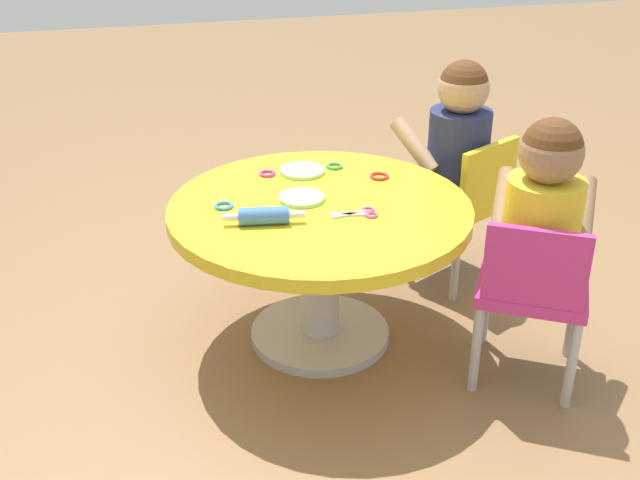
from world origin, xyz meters
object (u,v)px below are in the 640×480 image
at_px(seated_child_left, 543,209).
at_px(seated_child_right, 458,135).
at_px(child_chair_left, 532,289).
at_px(child_chair_right, 462,200).
at_px(rolling_pin, 264,216).
at_px(craft_table, 320,238).
at_px(craft_scissors, 361,213).

bearing_deg(seated_child_left, seated_child_right, -1.76).
relative_size(child_chair_left, seated_child_right, 1.05).
relative_size(child_chair_left, child_chair_right, 1.00).
bearing_deg(rolling_pin, craft_table, -64.97).
distance_m(child_chair_right, rolling_pin, 0.85).
relative_size(child_chair_left, seated_child_left, 1.05).
height_order(seated_child_right, craft_scissors, seated_child_right).
relative_size(child_chair_right, rolling_pin, 2.32).
xyz_separation_m(seated_child_right, rolling_pin, (-0.38, 0.74, -0.04)).
bearing_deg(child_chair_left, seated_child_left, -31.35).
bearing_deg(seated_child_left, child_chair_left, 148.65).
relative_size(child_chair_left, craft_scissors, 3.92).
bearing_deg(child_chair_right, craft_table, 113.72).
distance_m(craft_table, child_chair_left, 0.63).
distance_m(seated_child_left, seated_child_right, 0.61).
relative_size(seated_child_right, craft_scissors, 3.73).
height_order(craft_table, child_chair_left, child_chair_left).
bearing_deg(craft_scissors, child_chair_left, -121.83).
distance_m(child_chair_left, seated_child_left, 0.23).
xyz_separation_m(child_chair_right, seated_child_right, (0.04, 0.02, 0.23)).
bearing_deg(rolling_pin, seated_child_right, -63.22).
relative_size(seated_child_left, craft_scissors, 3.73).
distance_m(seated_child_left, child_chair_right, 0.62).
height_order(seated_child_left, seated_child_right, same).
bearing_deg(craft_table, rolling_pin, 115.03).
bearing_deg(craft_table, seated_child_left, -120.87).
height_order(child_chair_right, rolling_pin, child_chair_right).
height_order(rolling_pin, craft_scissors, rolling_pin).
bearing_deg(child_chair_right, child_chair_left, 174.61).
bearing_deg(craft_scissors, craft_table, 45.55).
xyz_separation_m(seated_child_left, child_chair_right, (0.58, -0.04, -0.23)).
relative_size(rolling_pin, craft_scissors, 1.69).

